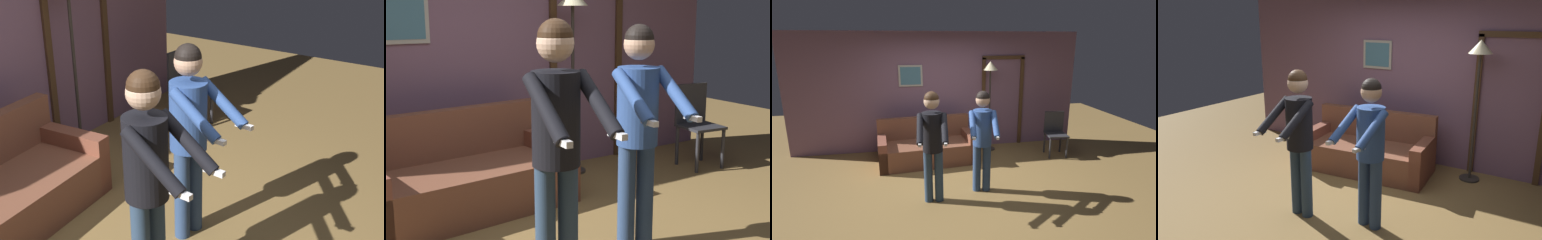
% 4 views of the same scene
% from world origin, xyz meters
% --- Properties ---
extents(back_wall_assembly, '(6.40, 0.10, 2.60)m').
position_xyz_m(back_wall_assembly, '(0.02, 2.07, 1.30)').
color(back_wall_assembly, slate).
rests_on(back_wall_assembly, ground_plane).
extents(couch, '(1.97, 1.01, 0.87)m').
position_xyz_m(couch, '(-0.35, 1.30, 0.28)').
color(couch, brown).
rests_on(couch, ground_plane).
extents(torchiere_lamp, '(0.32, 0.32, 1.98)m').
position_xyz_m(torchiere_lamp, '(1.08, 1.73, 1.63)').
color(torchiere_lamp, '#332D28').
rests_on(torchiere_lamp, ground_plane).
extents(person_standing_left, '(0.47, 0.66, 1.72)m').
position_xyz_m(person_standing_left, '(-0.36, -0.31, 1.04)').
color(person_standing_left, navy).
rests_on(person_standing_left, ground_plane).
extents(person_standing_right, '(0.49, 0.66, 1.67)m').
position_xyz_m(person_standing_right, '(0.45, -0.12, 1.00)').
color(person_standing_right, navy).
rests_on(person_standing_right, ground_plane).
extents(dining_chair_distant, '(0.47, 0.47, 0.93)m').
position_xyz_m(dining_chair_distant, '(2.40, 1.20, 0.53)').
color(dining_chair_distant, '#2D2D33').
rests_on(dining_chair_distant, ground_plane).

